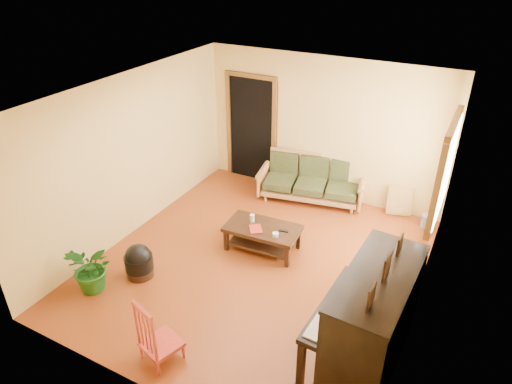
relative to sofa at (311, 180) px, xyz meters
The scene contains 16 objects.
floor 2.21m from the sofa, 89.19° to the right, with size 5.00×5.00×0.00m, color #5C230C.
doorway 1.58m from the sofa, 167.70° to the left, with size 1.08×0.16×2.05m, color black.
window 2.64m from the sofa, 21.23° to the right, with size 0.12×1.36×1.46m, color white.
sofa is the anchor object (origin of this frame).
coffee_table 1.82m from the sofa, 92.55° to the right, with size 1.14×0.62×0.41m, color black.
armchair 2.93m from the sofa, 48.79° to the right, with size 0.78×0.82×0.82m, color #986138.
piano 3.87m from the sofa, 58.92° to the right, with size 0.90×1.53×1.35m, color black.
footstool 3.49m from the sofa, 112.91° to the right, with size 0.41×0.41×0.39m, color black.
red_chair 4.25m from the sofa, 91.82° to the right, with size 0.40×0.44×0.86m, color maroon.
leaning_frame 1.60m from the sofa, ahead, with size 0.43×0.10×0.57m, color #AF863A.
ceramic_crock 2.10m from the sofa, ahead, with size 0.18×0.18×0.22m, color #3645A2.
potted_plant 4.11m from the sofa, 114.38° to the right, with size 0.65×0.57×0.72m, color #1A5017.
book 2.00m from the sofa, 96.06° to the right, with size 0.18×0.25×0.02m, color maroon.
candle 1.78m from the sofa, 99.47° to the right, with size 0.07×0.07×0.13m, color silver.
glass_jar 1.96m from the sofa, 83.95° to the right, with size 0.09×0.09×0.06m, color silver.
remote 1.79m from the sofa, 81.76° to the right, with size 0.15×0.04×0.01m, color black.
Camera 1 is at (2.54, -4.86, 4.28)m, focal length 32.00 mm.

